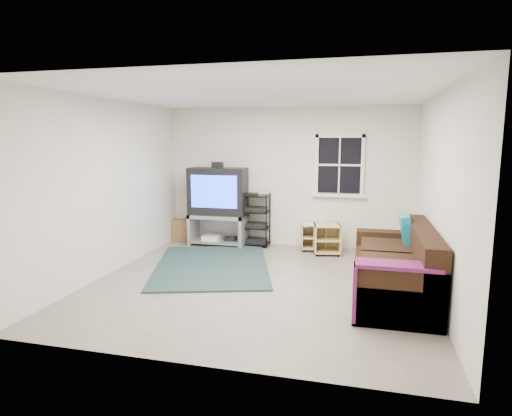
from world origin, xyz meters
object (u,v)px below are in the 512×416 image
(tv_unit, at_px, (218,200))
(side_table_right, at_px, (313,234))
(side_table_left, at_px, (327,238))
(av_rack, at_px, (256,223))
(sofa, at_px, (397,270))

(tv_unit, height_order, side_table_right, tv_unit)
(side_table_left, bearing_deg, av_rack, 170.08)
(av_rack, height_order, side_table_left, av_rack)
(side_table_left, xyz_separation_m, side_table_right, (-0.27, 0.22, -0.00))
(tv_unit, height_order, av_rack, tv_unit)
(tv_unit, height_order, sofa, tv_unit)
(tv_unit, height_order, side_table_left, tv_unit)
(av_rack, xyz_separation_m, side_table_left, (1.35, -0.24, -0.15))
(tv_unit, relative_size, sofa, 0.74)
(side_table_right, bearing_deg, sofa, -58.50)
(side_table_left, distance_m, sofa, 2.19)
(side_table_left, relative_size, side_table_right, 1.04)
(side_table_left, height_order, side_table_right, side_table_left)
(tv_unit, relative_size, side_table_left, 2.99)
(av_rack, height_order, sofa, av_rack)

